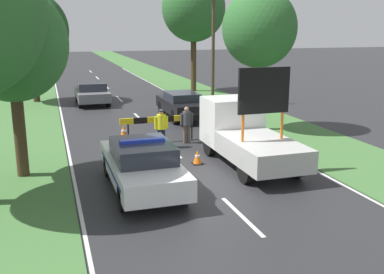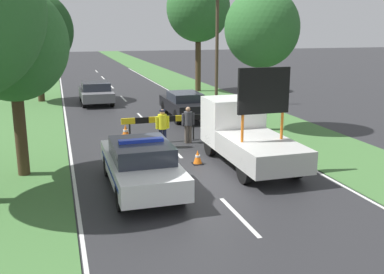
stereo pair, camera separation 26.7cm
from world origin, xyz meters
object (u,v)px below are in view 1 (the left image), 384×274
Objects in this scene: traffic_cone_near_truck at (124,132)px; roadside_tree_mid_right at (259,29)px; traffic_cone_lane_edge at (121,141)px; road_barrier at (161,121)px; pedestrian_civilian at (187,122)px; traffic_cone_behind_barrier at (262,143)px; queued_car_suv_grey at (92,93)px; roadside_tree_far_left at (194,8)px; police_officer at (161,125)px; roadside_tree_near_right at (11,44)px; police_car at (142,164)px; traffic_cone_near_police at (197,157)px; work_truck at (245,133)px; traffic_cone_centre_front at (237,138)px; roadside_tree_mid_left at (31,30)px; utility_pole at (213,44)px; queued_car_sedan_black at (181,104)px.

traffic_cone_near_truck is 7.65m from roadside_tree_mid_right.
road_barrier is at bearing 14.36° from traffic_cone_lane_edge.
traffic_cone_near_truck is at bearing 120.72° from pedestrian_civilian.
road_barrier is 4.39m from traffic_cone_behind_barrier.
queued_car_suv_grey is at bearing 96.70° from road_barrier.
police_officer is at bearing -112.44° from roadside_tree_far_left.
roadside_tree_near_right is at bearing -144.59° from traffic_cone_lane_edge.
roadside_tree_far_left is (5.13, 14.88, 5.19)m from pedestrian_civilian.
police_car reaches higher than traffic_cone_near_police.
work_truck is 10.56× the size of traffic_cone_centre_front.
traffic_cone_lane_edge is 5.95m from roadside_tree_near_right.
roadside_tree_far_left reaches higher than roadside_tree_mid_left.
police_car is 21.99m from roadside_tree_far_left.
road_barrier is 10.12m from utility_pole.
roadside_tree_near_right reaches higher than queued_car_suv_grey.
traffic_cone_near_truck is (-1.89, 4.53, 0.06)m from traffic_cone_near_police.
roadside_tree_mid_left is at bearing 109.41° from road_barrier.
traffic_cone_lane_edge is 11.68m from utility_pole.
roadside_tree_near_right is (-3.49, 2.37, 3.48)m from police_car.
police_officer is 0.22× the size of utility_pole.
traffic_cone_centre_front is (2.01, -0.71, -0.67)m from pedestrian_civilian.
police_car is 0.76× the size of roadside_tree_mid_right.
traffic_cone_near_truck is at bearing -60.47° from police_officer.
traffic_cone_near_police is 0.07× the size of utility_pole.
road_barrier is 3.59m from traffic_cone_near_police.
roadside_tree_mid_left is 11.53m from utility_pole.
roadside_tree_far_left is (7.91, 14.82, 5.81)m from traffic_cone_lane_edge.
traffic_cone_near_police is at bearing -138.20° from traffic_cone_centre_front.
roadside_tree_mid_right reaches higher than queued_car_sedan_black.
queued_car_sedan_black reaches higher than queued_car_suv_grey.
traffic_cone_centre_front is 1.46m from traffic_cone_behind_barrier.
roadside_tree_near_right is at bearing 175.45° from traffic_cone_near_police.
roadside_tree_near_right reaches higher than traffic_cone_centre_front.
roadside_tree_far_left is 1.17× the size of utility_pole.
police_officer is 1.28m from pedestrian_civilian.
work_truck reaches higher than queued_car_suv_grey.
police_officer is 2.55× the size of traffic_cone_near_truck.
queued_car_suv_grey is at bearing 77.59° from pedestrian_civilian.
work_truck is at bearing -40.41° from traffic_cone_lane_edge.
pedestrian_civilian is 0.21× the size of utility_pole.
roadside_tree_mid_left is at bearing -67.03° from work_truck.
police_car is 9.74× the size of traffic_cone_near_police.
work_truck reaches higher than police_car.
traffic_cone_lane_edge is at bearing 157.69° from traffic_cone_behind_barrier.
traffic_cone_lane_edge is (-1.58, 0.50, -0.65)m from police_officer.
utility_pole is (5.56, 9.07, 2.83)m from police_officer.
traffic_cone_near_truck is at bearing 140.73° from road_barrier.
utility_pole is at bearing -123.09° from police_officer.
roadside_tree_mid_left reaches higher than traffic_cone_near_truck.
queued_car_sedan_black is 0.63× the size of roadside_tree_mid_left.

